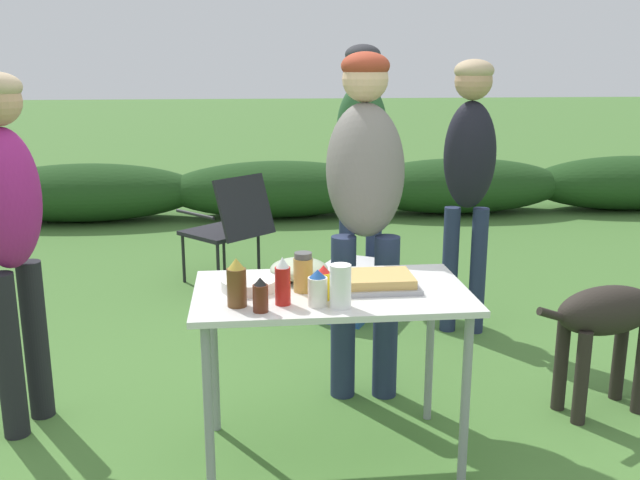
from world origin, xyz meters
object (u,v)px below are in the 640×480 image
(standing_person_in_red_jacket, at_px, (469,162))
(standing_person_in_olive_jacket, at_px, (362,140))
(camp_chair_green_behind_table, at_px, (230,224))
(cooler_box, at_px, (349,290))
(mayo_bottle, at_px, (318,289))
(bbq_sauce_bottle, at_px, (260,295))
(food_tray, at_px, (373,282))
(paper_cup_stack, at_px, (340,286))
(plate_stack, at_px, (249,284))
(standing_person_in_gray_fleece, at_px, (365,185))
(ketchup_bottle, at_px, (283,282))
(folding_table, at_px, (331,308))
(spice_jar, at_px, (303,272))
(mustard_bottle, at_px, (324,283))
(mixing_bowl, at_px, (299,269))
(dog, at_px, (615,317))
(standing_person_with_beanie, at_px, (8,215))
(beer_bottle, at_px, (237,283))

(standing_person_in_red_jacket, relative_size, standing_person_in_olive_jacket, 0.94)
(camp_chair_green_behind_table, bearing_deg, cooler_box, -85.53)
(mayo_bottle, xyz_separation_m, bbq_sauce_bottle, (-0.21, -0.04, -0.00))
(food_tray, distance_m, paper_cup_stack, 0.28)
(plate_stack, height_order, standing_person_in_gray_fleece, standing_person_in_gray_fleece)
(ketchup_bottle, bearing_deg, folding_table, 37.91)
(plate_stack, height_order, spice_jar, spice_jar)
(spice_jar, relative_size, mustard_bottle, 1.16)
(standing_person_in_olive_jacket, bearing_deg, camp_chair_green_behind_table, -179.23)
(standing_person_in_gray_fleece, bearing_deg, mixing_bowl, -119.26)
(plate_stack, relative_size, standing_person_in_gray_fleece, 0.14)
(bbq_sauce_bottle, relative_size, standing_person_in_gray_fleece, 0.08)
(spice_jar, bearing_deg, bbq_sauce_bottle, -128.23)
(spice_jar, bearing_deg, ketchup_bottle, -120.83)
(standing_person_in_gray_fleece, bearing_deg, spice_jar, -111.62)
(mixing_bowl, height_order, standing_person_in_red_jacket, standing_person_in_red_jacket)
(standing_person_in_olive_jacket, relative_size, dog, 2.12)
(bbq_sauce_bottle, height_order, cooler_box, bbq_sauce_bottle)
(standing_person_in_gray_fleece, distance_m, standing_person_in_red_jacket, 1.01)
(standing_person_in_red_jacket, xyz_separation_m, standing_person_in_olive_jacket, (-0.51, 0.82, 0.04))
(bbq_sauce_bottle, xyz_separation_m, standing_person_in_gray_fleece, (0.53, 0.89, 0.25))
(plate_stack, bearing_deg, mixing_bowl, 30.52)
(mayo_bottle, relative_size, standing_person_in_gray_fleece, 0.08)
(plate_stack, bearing_deg, bbq_sauce_bottle, -81.68)
(standing_person_with_beanie, distance_m, standing_person_in_olive_jacket, 2.54)
(spice_jar, height_order, standing_person_with_beanie, standing_person_with_beanie)
(plate_stack, distance_m, mustard_bottle, 0.32)
(spice_jar, bearing_deg, standing_person_in_gray_fleece, 62.00)
(spice_jar, distance_m, cooler_box, 1.90)
(standing_person_in_gray_fleece, height_order, standing_person_in_red_jacket, standing_person_in_gray_fleece)
(standing_person_with_beanie, bearing_deg, ketchup_bottle, -96.06)
(folding_table, height_order, standing_person_with_beanie, standing_person_with_beanie)
(food_tray, xyz_separation_m, standing_person_in_red_jacket, (0.81, 1.34, 0.29))
(plate_stack, bearing_deg, standing_person_in_gray_fleece, 47.72)
(paper_cup_stack, distance_m, bbq_sauce_bottle, 0.30)
(cooler_box, bearing_deg, paper_cup_stack, -159.90)
(mayo_bottle, xyz_separation_m, standing_person_in_olive_jacket, (0.55, 2.35, 0.29))
(standing_person_in_red_jacket, bearing_deg, paper_cup_stack, -106.05)
(folding_table, relative_size, dog, 1.34)
(standing_person_with_beanie, height_order, dog, standing_person_with_beanie)
(mixing_bowl, bearing_deg, standing_person_in_gray_fleece, 54.35)
(camp_chair_green_behind_table, bearing_deg, ketchup_bottle, -126.84)
(beer_bottle, bearing_deg, standing_person_in_gray_fleece, 53.10)
(beer_bottle, bearing_deg, mayo_bottle, -5.19)
(standing_person_in_red_jacket, bearing_deg, folding_table, -110.18)
(ketchup_bottle, bearing_deg, food_tray, 23.75)
(food_tray, relative_size, beer_bottle, 1.92)
(mustard_bottle, xyz_separation_m, standing_person_in_olive_jacket, (0.52, 2.28, 0.30))
(mustard_bottle, bearing_deg, mayo_bottle, -113.34)
(spice_jar, distance_m, beer_bottle, 0.30)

